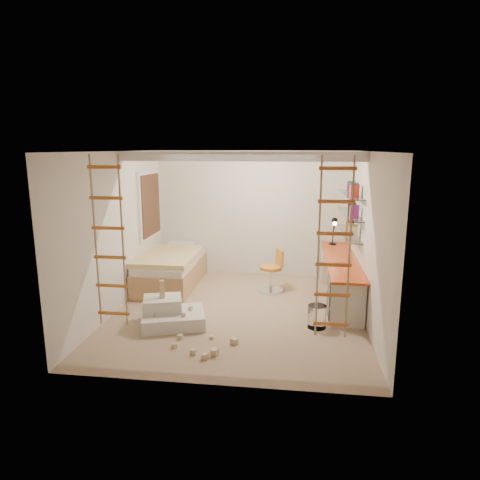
# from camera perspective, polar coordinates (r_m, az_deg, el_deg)

# --- Properties ---
(floor) EXTENTS (4.50, 4.50, 0.00)m
(floor) POSITION_cam_1_polar(r_m,az_deg,el_deg) (7.17, -0.31, -9.53)
(floor) COLOR tan
(floor) RESTS_ON ground
(ceiling_beam) EXTENTS (4.00, 0.18, 0.16)m
(ceiling_beam) POSITION_cam_1_polar(r_m,az_deg,el_deg) (6.96, 0.00, 11.10)
(ceiling_beam) COLOR white
(ceiling_beam) RESTS_ON ceiling
(window_frame) EXTENTS (0.06, 1.15, 1.35)m
(window_frame) POSITION_cam_1_polar(r_m,az_deg,el_deg) (8.66, -12.04, 4.60)
(window_frame) COLOR white
(window_frame) RESTS_ON wall_left
(window_blind) EXTENTS (0.02, 1.00, 1.20)m
(window_blind) POSITION_cam_1_polar(r_m,az_deg,el_deg) (8.65, -11.79, 4.60)
(window_blind) COLOR #4C2D1E
(window_blind) RESTS_ON window_frame
(rope_ladder_left) EXTENTS (0.41, 0.04, 2.13)m
(rope_ladder_left) POSITION_cam_1_polar(r_m,az_deg,el_deg) (5.46, -17.05, -0.36)
(rope_ladder_left) COLOR orange
(rope_ladder_left) RESTS_ON ceiling
(rope_ladder_right) EXTENTS (0.41, 0.04, 2.13)m
(rope_ladder_right) POSITION_cam_1_polar(r_m,az_deg,el_deg) (5.00, 12.43, -1.23)
(rope_ladder_right) COLOR #C65D21
(rope_ladder_right) RESTS_ON ceiling
(waste_bin) EXTENTS (0.28, 0.28, 0.35)m
(waste_bin) POSITION_cam_1_polar(r_m,az_deg,el_deg) (6.61, 10.23, -10.02)
(waste_bin) COLOR white
(waste_bin) RESTS_ON floor
(desk) EXTENTS (0.56, 2.80, 0.75)m
(desk) POSITION_cam_1_polar(r_m,az_deg,el_deg) (7.83, 13.14, -4.82)
(desk) COLOR #D34818
(desk) RESTS_ON floor
(shelves) EXTENTS (0.25, 1.80, 0.71)m
(shelves) POSITION_cam_1_polar(r_m,az_deg,el_deg) (7.88, 14.44, 3.38)
(shelves) COLOR white
(shelves) RESTS_ON wall_right
(bed) EXTENTS (1.02, 2.00, 0.69)m
(bed) POSITION_cam_1_polar(r_m,az_deg,el_deg) (8.50, -9.16, -3.84)
(bed) COLOR #AD7F51
(bed) RESTS_ON floor
(task_lamp) EXTENTS (0.14, 0.36, 0.57)m
(task_lamp) POSITION_cam_1_polar(r_m,az_deg,el_deg) (8.59, 12.45, 1.73)
(task_lamp) COLOR black
(task_lamp) RESTS_ON desk
(swivel_chair) EXTENTS (0.63, 0.63, 0.81)m
(swivel_chair) POSITION_cam_1_polar(r_m,az_deg,el_deg) (8.05, 4.29, -4.87)
(swivel_chair) COLOR orange
(swivel_chair) RESTS_ON floor
(play_platform) EXTENTS (1.10, 0.96, 0.41)m
(play_platform) POSITION_cam_1_polar(r_m,az_deg,el_deg) (6.71, -9.28, -9.76)
(play_platform) COLOR silver
(play_platform) RESTS_ON floor
(toy_blocks) EXTENTS (1.32, 1.20, 0.68)m
(toy_blocks) POSITION_cam_1_polar(r_m,az_deg,el_deg) (6.21, -7.16, -11.19)
(toy_blocks) COLOR #CCB284
(toy_blocks) RESTS_ON floor
(books) EXTENTS (0.14, 0.58, 0.92)m
(books) POSITION_cam_1_polar(r_m,az_deg,el_deg) (7.86, 14.49, 4.22)
(books) COLOR white
(books) RESTS_ON shelves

